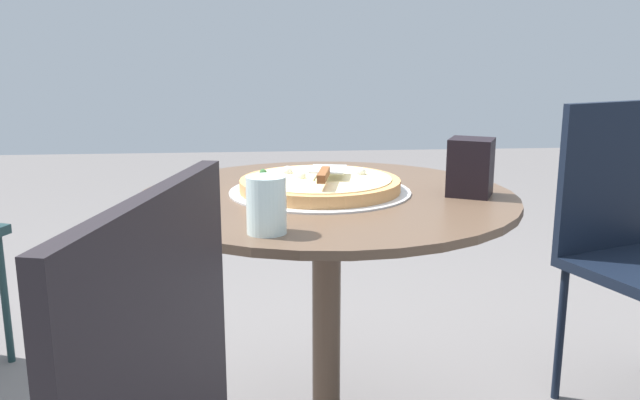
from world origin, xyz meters
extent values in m
cylinder|color=brown|center=(0.00, 0.00, 0.69)|extent=(0.87, 0.87, 0.02)
cylinder|color=brown|center=(0.00, 0.00, 0.35)|extent=(0.07, 0.07, 0.66)
cylinder|color=silver|center=(0.02, 0.01, 0.70)|extent=(0.42, 0.42, 0.00)
cylinder|color=tan|center=(0.02, 0.01, 0.72)|extent=(0.37, 0.37, 0.03)
cylinder|color=beige|center=(0.02, 0.01, 0.73)|extent=(0.33, 0.33, 0.00)
sphere|color=white|center=(0.02, 0.06, 0.74)|extent=(0.02, 0.02, 0.02)
sphere|color=silver|center=(0.05, -0.09, 0.74)|extent=(0.02, 0.02, 0.02)
sphere|color=silver|center=(0.09, 0.09, 0.74)|extent=(0.02, 0.02, 0.02)
sphere|color=#316431|center=(0.07, 0.14, 0.74)|extent=(0.02, 0.02, 0.02)
sphere|color=white|center=(-0.03, 0.02, 0.74)|extent=(0.02, 0.02, 0.02)
cube|color=silver|center=(0.03, -0.01, 0.75)|extent=(0.11, 0.10, 0.00)
cube|color=brown|center=(-0.08, 0.01, 0.76)|extent=(0.11, 0.04, 0.02)
cylinder|color=silver|center=(-0.31, 0.14, 0.75)|extent=(0.07, 0.07, 0.11)
cube|color=black|center=(-0.04, -0.32, 0.76)|extent=(0.12, 0.12, 0.13)
cylinder|color=#1A3133|center=(0.65, 0.99, 0.22)|extent=(0.02, 0.02, 0.44)
cube|color=black|center=(-0.79, 0.27, 0.67)|extent=(0.43, 0.13, 0.42)
cube|color=black|center=(0.35, -0.88, 0.66)|extent=(0.17, 0.42, 0.43)
cylinder|color=black|center=(0.27, -0.71, 0.21)|extent=(0.02, 0.02, 0.41)
camera|label=1|loc=(-1.51, 0.14, 1.04)|focal=38.02mm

